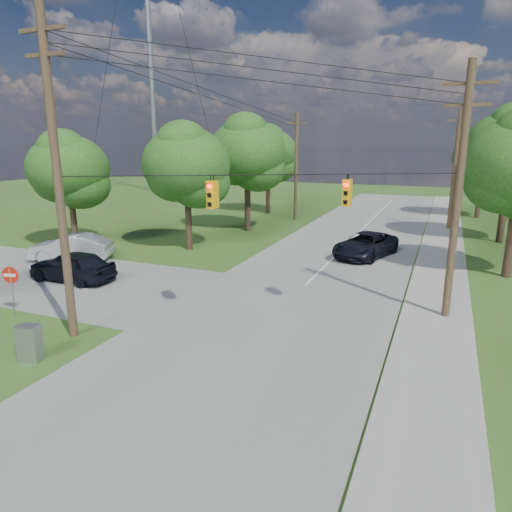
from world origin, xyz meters
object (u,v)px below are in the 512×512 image
at_px(pole_ne, 458,192).
at_px(control_cabinet, 30,343).
at_px(pole_sw, 57,176).
at_px(do_not_enter_sign, 11,280).
at_px(car_cross_dark, 72,266).
at_px(pole_north_e, 454,170).
at_px(car_main_north, 365,245).
at_px(pole_north_w, 296,166).
at_px(car_cross_silver, 71,248).

distance_m(pole_ne, control_cabinet, 17.21).
distance_m(pole_sw, do_not_enter_sign, 6.03).
height_order(pole_ne, do_not_enter_sign, pole_ne).
height_order(pole_ne, car_cross_dark, pole_ne).
relative_size(pole_north_e, car_main_north, 1.77).
distance_m(pole_sw, control_cabinet, 6.00).
relative_size(pole_north_w, car_cross_silver, 1.96).
bearing_deg(pole_ne, pole_north_w, 122.29).
height_order(car_cross_silver, do_not_enter_sign, do_not_enter_sign).
bearing_deg(car_main_north, car_cross_silver, -138.28).
height_order(pole_north_w, car_cross_silver, pole_north_w).
distance_m(pole_north_w, do_not_enter_sign, 29.42).
distance_m(pole_ne, car_cross_dark, 19.52).
height_order(pole_north_w, car_main_north, pole_north_w).
bearing_deg(car_cross_silver, pole_ne, 65.12).
distance_m(pole_sw, pole_north_e, 32.55).
relative_size(pole_sw, car_main_north, 2.12).
bearing_deg(pole_ne, car_main_north, 117.76).
bearing_deg(control_cabinet, car_cross_dark, 110.78).
bearing_deg(pole_north_e, car_cross_silver, -137.01).
relative_size(car_cross_dark, car_cross_silver, 0.96).
bearing_deg(pole_north_e, car_main_north, -112.11).
xyz_separation_m(pole_ne, car_cross_silver, (-22.20, 1.30, -4.59)).
bearing_deg(control_cabinet, car_cross_silver, 113.88).
height_order(pole_sw, car_main_north, pole_sw).
xyz_separation_m(pole_north_w, car_cross_silver, (-8.30, -20.70, -4.26)).
distance_m(pole_sw, pole_north_w, 29.62).
distance_m(pole_sw, pole_ne, 15.51).
height_order(pole_north_e, do_not_enter_sign, pole_north_e).
distance_m(pole_ne, pole_north_w, 26.03).
height_order(control_cabinet, do_not_enter_sign, do_not_enter_sign).
bearing_deg(pole_ne, car_cross_silver, 176.65).
distance_m(car_main_north, control_cabinet, 21.08).
bearing_deg(pole_north_e, pole_sw, -114.52).
bearing_deg(do_not_enter_sign, car_cross_silver, 105.07).
xyz_separation_m(pole_ne, car_cross_dark, (-18.86, -2.04, -4.60)).
bearing_deg(car_cross_silver, pole_north_e, 111.46).
xyz_separation_m(car_cross_silver, control_cabinet, (8.90, -11.11, -0.22)).
distance_m(pole_north_e, car_main_north, 14.08).
bearing_deg(control_cabinet, pole_north_w, 76.25).
xyz_separation_m(pole_sw, car_cross_silver, (-8.70, 8.90, -5.35)).
relative_size(car_cross_dark, do_not_enter_sign, 2.19).
bearing_deg(control_cabinet, pole_sw, 80.36).
height_order(car_cross_silver, car_main_north, car_cross_silver).
bearing_deg(pole_sw, pole_north_e, 65.48).
distance_m(pole_north_e, car_cross_silver, 30.65).
relative_size(pole_north_e, do_not_enter_sign, 4.45).
relative_size(pole_sw, control_cabinet, 9.18).
height_order(pole_sw, do_not_enter_sign, pole_sw).
relative_size(pole_sw, pole_north_e, 1.20).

